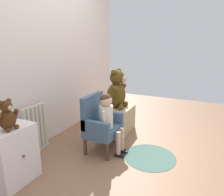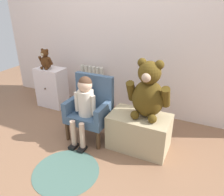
# 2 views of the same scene
# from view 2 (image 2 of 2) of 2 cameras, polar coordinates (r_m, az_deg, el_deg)

# --- Properties ---
(ground_plane) EXTENTS (6.00, 6.00, 0.00)m
(ground_plane) POSITION_cam_2_polar(r_m,az_deg,el_deg) (2.33, -11.52, -15.21)
(ground_plane) COLOR brown
(back_wall) EXTENTS (3.80, 0.05, 2.40)m
(back_wall) POSITION_cam_2_polar(r_m,az_deg,el_deg) (2.92, 2.19, 19.36)
(back_wall) COLOR silver
(back_wall) RESTS_ON ground_plane
(radiator) EXTENTS (0.37, 0.05, 0.60)m
(radiator) POSITION_cam_2_polar(r_m,az_deg,el_deg) (3.20, -5.14, 3.05)
(radiator) COLOR beige
(radiator) RESTS_ON ground_plane
(small_dresser) EXTENTS (0.41, 0.28, 0.57)m
(small_dresser) POSITION_cam_2_polar(r_m,az_deg,el_deg) (3.30, -15.44, 2.73)
(small_dresser) COLOR silver
(small_dresser) RESTS_ON ground_plane
(child_armchair) EXTENTS (0.46, 0.36, 0.72)m
(child_armchair) POSITION_cam_2_polar(r_m,az_deg,el_deg) (2.45, -5.65, -2.53)
(child_armchair) COLOR #3F5874
(child_armchair) RESTS_ON ground_plane
(child_figure) EXTENTS (0.25, 0.35, 0.75)m
(child_figure) POSITION_cam_2_polar(r_m,az_deg,el_deg) (2.31, -7.20, -0.71)
(child_figure) COLOR beige
(child_figure) RESTS_ON ground_plane
(low_bench) EXTENTS (0.62, 0.38, 0.38)m
(low_bench) POSITION_cam_2_polar(r_m,az_deg,el_deg) (2.35, 7.09, -8.69)
(low_bench) COLOR tan
(low_bench) RESTS_ON ground_plane
(large_teddy_bear) EXTENTS (0.43, 0.30, 0.59)m
(large_teddy_bear) POSITION_cam_2_polar(r_m,az_deg,el_deg) (2.15, 9.44, 1.42)
(large_teddy_bear) COLOR #4B3710
(large_teddy_bear) RESTS_ON low_bench
(small_teddy_bear) EXTENTS (0.20, 0.14, 0.28)m
(small_teddy_bear) POSITION_cam_2_polar(r_m,az_deg,el_deg) (3.18, -16.94, 9.47)
(small_teddy_bear) COLOR #482711
(small_teddy_bear) RESTS_ON small_dresser
(floor_rug) EXTENTS (0.62, 0.62, 0.01)m
(floor_rug) POSITION_cam_2_polar(r_m,az_deg,el_deg) (2.19, -11.90, -18.23)
(floor_rug) COLOR #426156
(floor_rug) RESTS_ON ground_plane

